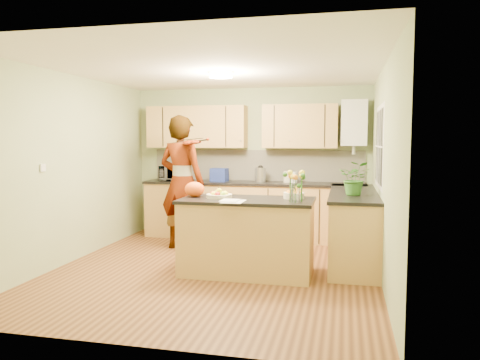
# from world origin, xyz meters

# --- Properties ---
(floor) EXTENTS (4.50, 4.50, 0.00)m
(floor) POSITION_xyz_m (0.00, 0.00, 0.00)
(floor) COLOR #512E17
(floor) RESTS_ON ground
(ceiling) EXTENTS (4.00, 4.50, 0.02)m
(ceiling) POSITION_xyz_m (0.00, 0.00, 2.50)
(ceiling) COLOR white
(ceiling) RESTS_ON wall_back
(wall_back) EXTENTS (4.00, 0.02, 2.50)m
(wall_back) POSITION_xyz_m (0.00, 2.25, 1.25)
(wall_back) COLOR #91A475
(wall_back) RESTS_ON floor
(wall_front) EXTENTS (4.00, 0.02, 2.50)m
(wall_front) POSITION_xyz_m (0.00, -2.25, 1.25)
(wall_front) COLOR #91A475
(wall_front) RESTS_ON floor
(wall_left) EXTENTS (0.02, 4.50, 2.50)m
(wall_left) POSITION_xyz_m (-2.00, 0.00, 1.25)
(wall_left) COLOR #91A475
(wall_left) RESTS_ON floor
(wall_right) EXTENTS (0.02, 4.50, 2.50)m
(wall_right) POSITION_xyz_m (2.00, 0.00, 1.25)
(wall_right) COLOR #91A475
(wall_right) RESTS_ON floor
(back_counter) EXTENTS (3.64, 0.62, 0.94)m
(back_counter) POSITION_xyz_m (0.10, 1.95, 0.47)
(back_counter) COLOR tan
(back_counter) RESTS_ON floor
(right_counter) EXTENTS (0.62, 2.24, 0.94)m
(right_counter) POSITION_xyz_m (1.70, 0.85, 0.47)
(right_counter) COLOR tan
(right_counter) RESTS_ON floor
(splashback) EXTENTS (3.60, 0.02, 0.52)m
(splashback) POSITION_xyz_m (0.10, 2.23, 1.20)
(splashback) COLOR beige
(splashback) RESTS_ON back_counter
(upper_cabinets) EXTENTS (3.20, 0.34, 0.70)m
(upper_cabinets) POSITION_xyz_m (-0.18, 2.08, 1.85)
(upper_cabinets) COLOR tan
(upper_cabinets) RESTS_ON wall_back
(boiler) EXTENTS (0.40, 0.30, 0.86)m
(boiler) POSITION_xyz_m (1.70, 2.09, 1.90)
(boiler) COLOR white
(boiler) RESTS_ON wall_back
(window_right) EXTENTS (0.01, 1.30, 1.05)m
(window_right) POSITION_xyz_m (1.99, 0.60, 1.55)
(window_right) COLOR white
(window_right) RESTS_ON wall_right
(light_switch) EXTENTS (0.02, 0.09, 0.09)m
(light_switch) POSITION_xyz_m (-1.99, -0.60, 1.30)
(light_switch) COLOR white
(light_switch) RESTS_ON wall_left
(ceiling_lamp) EXTENTS (0.30, 0.30, 0.07)m
(ceiling_lamp) POSITION_xyz_m (0.00, 0.30, 2.46)
(ceiling_lamp) COLOR #FFEABF
(ceiling_lamp) RESTS_ON ceiling
(peninsula_island) EXTENTS (1.61, 0.82, 0.92)m
(peninsula_island) POSITION_xyz_m (0.42, -0.06, 0.46)
(peninsula_island) COLOR tan
(peninsula_island) RESTS_ON floor
(fruit_dish) EXTENTS (0.32, 0.32, 0.11)m
(fruit_dish) POSITION_xyz_m (0.07, -0.06, 0.97)
(fruit_dish) COLOR beige
(fruit_dish) RESTS_ON peninsula_island
(orange_bowl) EXTENTS (0.25, 0.25, 0.15)m
(orange_bowl) POSITION_xyz_m (0.97, 0.09, 0.99)
(orange_bowl) COLOR beige
(orange_bowl) RESTS_ON peninsula_island
(flower_vase) EXTENTS (0.25, 0.25, 0.47)m
(flower_vase) POSITION_xyz_m (1.02, -0.24, 1.23)
(flower_vase) COLOR silver
(flower_vase) RESTS_ON peninsula_island
(orange_bag) EXTENTS (0.31, 0.28, 0.19)m
(orange_bag) POSITION_xyz_m (-0.26, -0.01, 1.02)
(orange_bag) COLOR #F95814
(orange_bag) RESTS_ON peninsula_island
(papers) EXTENTS (0.24, 0.33, 0.01)m
(papers) POSITION_xyz_m (0.32, -0.36, 0.93)
(papers) COLOR white
(papers) RESTS_ON peninsula_island
(violinist) EXTENTS (0.82, 0.63, 1.99)m
(violinist) POSITION_xyz_m (-0.80, 1.00, 1.00)
(violinist) COLOR tan
(violinist) RESTS_ON floor
(violin) EXTENTS (0.61, 0.53, 0.15)m
(violin) POSITION_xyz_m (-0.60, 0.78, 1.59)
(violin) COLOR #491304
(violin) RESTS_ON violinist
(microwave) EXTENTS (0.50, 0.36, 0.26)m
(microwave) POSITION_xyz_m (-1.25, 1.91, 1.07)
(microwave) COLOR white
(microwave) RESTS_ON back_counter
(blue_box) EXTENTS (0.29, 0.23, 0.22)m
(blue_box) POSITION_xyz_m (-0.48, 1.98, 1.05)
(blue_box) COLOR navy
(blue_box) RESTS_ON back_counter
(kettle) EXTENTS (0.17, 0.17, 0.32)m
(kettle) POSITION_xyz_m (0.22, 1.99, 1.07)
(kettle) COLOR silver
(kettle) RESTS_ON back_counter
(jar_cream) EXTENTS (0.14, 0.14, 0.18)m
(jar_cream) POSITION_xyz_m (0.66, 2.00, 1.03)
(jar_cream) COLOR beige
(jar_cream) RESTS_ON back_counter
(jar_white) EXTENTS (0.13, 0.13, 0.18)m
(jar_white) POSITION_xyz_m (0.77, 1.95, 1.03)
(jar_white) COLOR white
(jar_white) RESTS_ON back_counter
(potted_plant) EXTENTS (0.43, 0.38, 0.43)m
(potted_plant) POSITION_xyz_m (1.70, 0.45, 1.15)
(potted_plant) COLOR #326D24
(potted_plant) RESTS_ON right_counter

